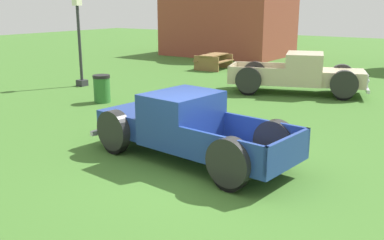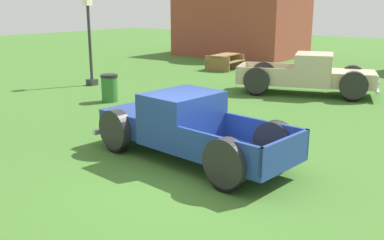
% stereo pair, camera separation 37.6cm
% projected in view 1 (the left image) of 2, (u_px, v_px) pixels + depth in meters
% --- Properties ---
extents(ground_plane, '(80.00, 80.00, 0.00)m').
position_uv_depth(ground_plane, '(200.00, 175.00, 8.77)').
color(ground_plane, '#3D6B28').
extents(pickup_truck_foreground, '(4.93, 2.32, 1.46)m').
position_uv_depth(pickup_truck_foreground, '(180.00, 126.00, 9.65)').
color(pickup_truck_foreground, navy).
rests_on(pickup_truck_foreground, ground_plane).
extents(pickup_truck_behind_left, '(5.33, 3.30, 1.54)m').
position_uv_depth(pickup_truck_behind_left, '(306.00, 74.00, 16.51)').
color(pickup_truck_behind_left, '#C6B793').
rests_on(pickup_truck_behind_left, ground_plane).
extents(lamp_post_far, '(0.36, 0.36, 3.66)m').
position_uv_depth(lamp_post_far, '(79.00, 39.00, 17.80)').
color(lamp_post_far, '#2D2D33').
rests_on(lamp_post_far, ground_plane).
extents(picnic_table, '(1.59, 1.89, 0.78)m').
position_uv_depth(picnic_table, '(214.00, 60.00, 22.85)').
color(picnic_table, olive).
rests_on(picnic_table, ground_plane).
extents(trash_can, '(0.59, 0.59, 0.95)m').
position_uv_depth(trash_can, '(102.00, 89.00, 15.12)').
color(trash_can, '#2D6B2D').
rests_on(trash_can, ground_plane).
extents(brick_pavilion, '(7.55, 5.41, 3.66)m').
position_uv_depth(brick_pavilion, '(228.00, 27.00, 28.97)').
color(brick_pavilion, brown).
rests_on(brick_pavilion, ground_plane).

